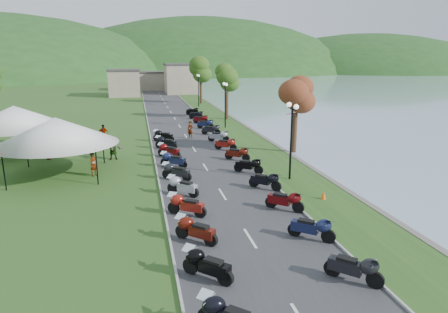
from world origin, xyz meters
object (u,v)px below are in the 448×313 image
pedestrian_c (49,159)px  pedestrian_b (87,154)px  pedestrian_a (95,176)px  vendor_tent_main (58,147)px

pedestrian_c → pedestrian_b: bearing=105.6°
pedestrian_a → pedestrian_b: bearing=54.4°
vendor_tent_main → pedestrian_a: vendor_tent_main is taller
vendor_tent_main → pedestrian_c: (-1.71, 4.73, -2.00)m
pedestrian_a → pedestrian_b: (-1.22, 6.65, 0.00)m
vendor_tent_main → pedestrian_c: size_ratio=2.72×
pedestrian_b → pedestrian_c: pedestrian_c is taller
pedestrian_a → pedestrian_b: pedestrian_b is taller
vendor_tent_main → pedestrian_c: 5.42m
vendor_tent_main → pedestrian_b: vendor_tent_main is taller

